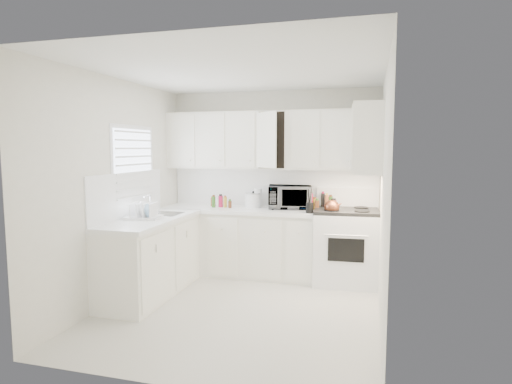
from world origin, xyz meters
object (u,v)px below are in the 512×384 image
(utensil_crock, at_px, (310,201))
(dish_rack, at_px, (143,210))
(microwave, at_px, (290,194))
(rice_cooker, at_px, (253,199))
(stove, at_px, (346,236))
(tea_kettle, at_px, (332,206))

(utensil_crock, bearing_deg, dish_rack, -152.57)
(utensil_crock, relative_size, dish_rack, 0.81)
(microwave, xyz_separation_m, rice_cooker, (-0.52, -0.03, -0.08))
(stove, distance_m, dish_rack, 2.63)
(microwave, relative_size, dish_rack, 1.46)
(stove, xyz_separation_m, tea_kettle, (-0.18, -0.16, 0.42))
(stove, xyz_separation_m, utensil_crock, (-0.47, -0.16, 0.48))
(microwave, height_order, dish_rack, microwave)
(rice_cooker, height_order, dish_rack, rice_cooker)
(rice_cooker, distance_m, utensil_crock, 0.91)
(microwave, relative_size, rice_cooker, 2.52)
(microwave, xyz_separation_m, utensil_crock, (0.33, -0.35, -0.04))
(dish_rack, bearing_deg, stove, 16.89)
(microwave, bearing_deg, tea_kettle, -40.49)
(tea_kettle, distance_m, dish_rack, 2.36)
(tea_kettle, distance_m, rice_cooker, 1.18)
(tea_kettle, distance_m, utensil_crock, 0.29)
(stove, bearing_deg, rice_cooker, 170.11)
(microwave, bearing_deg, stove, -24.32)
(microwave, distance_m, utensil_crock, 0.48)
(rice_cooker, bearing_deg, tea_kettle, -14.89)
(tea_kettle, relative_size, utensil_crock, 0.74)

